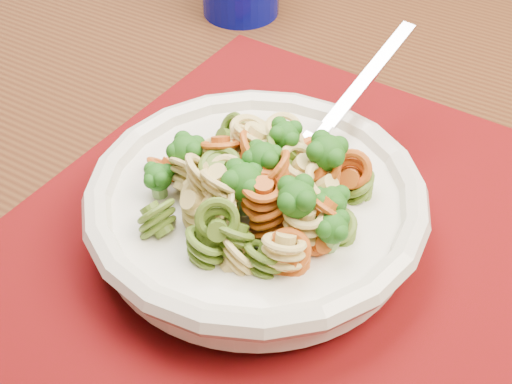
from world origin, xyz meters
TOP-DOWN VIEW (x-y plane):
  - dining_table at (-0.44, 0.29)m, footprint 1.76×1.45m
  - placemat at (-0.34, 0.17)m, footprint 0.55×0.49m
  - pasta_bowl at (-0.34, 0.19)m, footprint 0.24×0.24m
  - pasta_broccoli_heap at (-0.34, 0.19)m, footprint 0.20×0.20m
  - fork at (-0.28, 0.20)m, footprint 0.18×0.06m

SIDE VIEW (x-z plane):
  - dining_table at x=-0.44m, z-range 0.27..1.00m
  - placemat at x=-0.34m, z-range 0.72..0.73m
  - pasta_bowl at x=-0.34m, z-range 0.73..0.78m
  - fork at x=-0.28m, z-range 0.73..0.81m
  - pasta_broccoli_heap at x=-0.34m, z-range 0.74..0.80m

